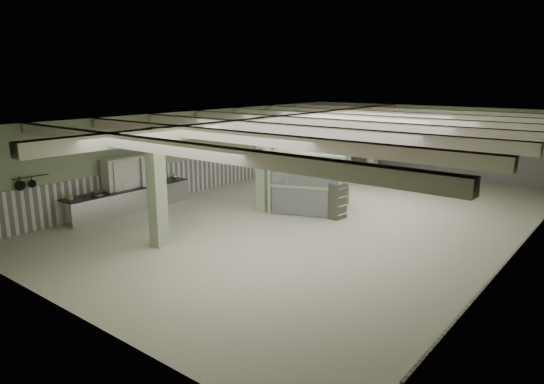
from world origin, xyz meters
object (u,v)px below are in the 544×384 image
Objects in this scene: prep_counter at (129,200)px; filing_cabinet at (338,201)px; walkin_cooler at (131,185)px; guard_booth at (310,169)px.

prep_counter is 4.02× the size of filing_cabinet.
walkin_cooler is 1.67× the size of filing_cabinet.
guard_booth is at bearing 171.18° from filing_cabinet.
guard_booth reaches higher than walkin_cooler.
walkin_cooler is at bearing -161.75° from guard_booth.
filing_cabinet is (6.85, 3.93, -0.34)m from walkin_cooler.
filing_cabinet is (1.52, -0.46, -0.96)m from guard_booth.
guard_booth reaches higher than prep_counter.
guard_booth is 2.75× the size of filing_cabinet.
prep_counter is at bearing -160.05° from guard_booth.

